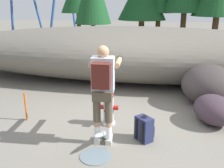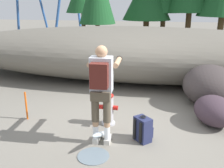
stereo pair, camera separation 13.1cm
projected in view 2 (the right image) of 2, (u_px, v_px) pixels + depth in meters
The scene contains 9 objects.
ground_plane at pixel (120, 125), 5.25m from camera, with size 56.00×56.00×0.04m, color slate.
dirt_embankment at pixel (137, 54), 8.00m from camera, with size 13.02×3.20×1.64m, color #666056.
fire_hydrant at pixel (108, 109), 5.16m from camera, with size 0.38×0.33×0.70m.
hydrant_water_jet at pixel (99, 139), 4.51m from camera, with size 0.51×1.30×0.57m.
utility_worker at pixel (101, 83), 4.29m from camera, with size 0.57×0.99×1.69m.
spare_backpack at pixel (143, 129), 4.57m from camera, with size 0.36×0.36×0.47m.
boulder_large at pixel (210, 85), 6.11m from camera, with size 1.24×1.36×0.96m, color #3B3433.
boulder_mid at pixel (215, 111), 5.18m from camera, with size 0.97×0.77×0.57m, color #3D2F38.
survey_stake at pixel (26, 106), 5.38m from camera, with size 0.04×0.04×0.60m, color #E55914.
Camera 2 is at (0.75, -4.70, 2.36)m, focal length 41.87 mm.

